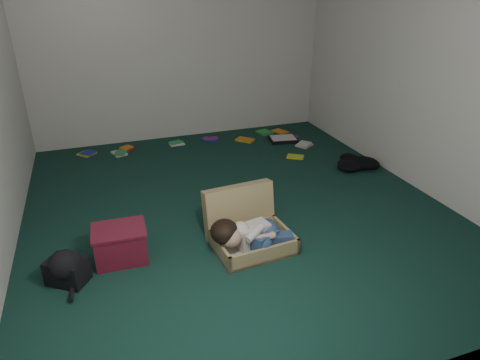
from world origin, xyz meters
TOP-DOWN VIEW (x-y plane):
  - floor at (0.00, 0.00)m, footprint 4.50×4.50m
  - wall_back at (0.00, 2.25)m, footprint 4.50×0.00m
  - wall_front at (0.00, -2.25)m, footprint 4.50×0.00m
  - wall_right at (2.00, 0.00)m, footprint 0.00×4.50m
  - suitcase at (-0.11, -0.66)m, footprint 0.68×0.67m
  - person at (-0.14, -0.82)m, footprint 0.70×0.33m
  - maroon_bin at (-1.16, -0.55)m, footprint 0.43×0.34m
  - backpack at (-1.57, -0.71)m, footprint 0.45×0.43m
  - clothing_pile at (1.70, 0.45)m, footprint 0.56×0.51m
  - paper_tray at (1.25, 1.56)m, footprint 0.42×0.34m
  - book_scatter at (0.38, 1.73)m, footprint 2.99×1.23m

SIDE VIEW (x-z plane):
  - floor at x=0.00m, z-range 0.00..0.00m
  - book_scatter at x=0.38m, z-range 0.00..0.02m
  - paper_tray at x=1.25m, z-range 0.00..0.05m
  - clothing_pile at x=1.70m, z-range 0.00..0.15m
  - backpack at x=-1.57m, z-range 0.00..0.21m
  - suitcase at x=-0.11m, z-range -0.09..0.37m
  - maroon_bin at x=-1.16m, z-range 0.00..0.29m
  - person at x=-0.14m, z-range 0.04..0.32m
  - wall_back at x=0.00m, z-range -0.95..3.55m
  - wall_front at x=0.00m, z-range -0.95..3.55m
  - wall_right at x=2.00m, z-range -0.95..3.55m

